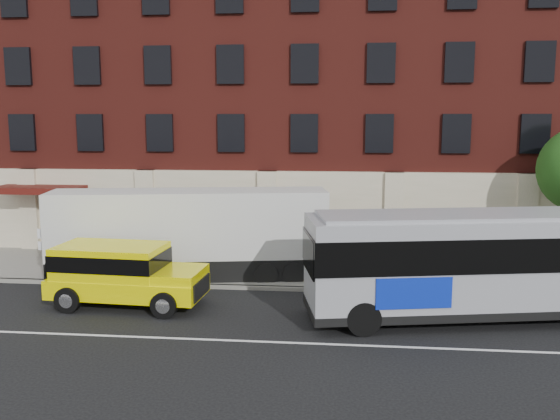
# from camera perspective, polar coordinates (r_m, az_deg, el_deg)

# --- Properties ---
(ground) EXTENTS (120.00, 120.00, 0.00)m
(ground) POSITION_cam_1_polar(r_m,az_deg,el_deg) (18.31, -5.84, -12.72)
(ground) COLOR black
(ground) RESTS_ON ground
(sidewalk) EXTENTS (60.00, 6.00, 0.15)m
(sidewalk) POSITION_cam_1_polar(r_m,az_deg,el_deg) (26.74, -1.92, -5.57)
(sidewalk) COLOR gray
(sidewalk) RESTS_ON ground
(kerb) EXTENTS (60.00, 0.25, 0.15)m
(kerb) POSITION_cam_1_polar(r_m,az_deg,el_deg) (23.88, -2.90, -7.33)
(kerb) COLOR gray
(kerb) RESTS_ON ground
(lane_line) EXTENTS (60.00, 0.12, 0.01)m
(lane_line) POSITION_cam_1_polar(r_m,az_deg,el_deg) (18.76, -5.52, -12.15)
(lane_line) COLOR silver
(lane_line) RESTS_ON ground
(building) EXTENTS (30.00, 12.10, 15.00)m
(building) POSITION_cam_1_polar(r_m,az_deg,el_deg) (33.79, -0.15, 10.28)
(building) COLOR #5D1C16
(building) RESTS_ON sidewalk
(sign_pole) EXTENTS (0.30, 0.20, 2.50)m
(sign_pole) POSITION_cam_1_polar(r_m,az_deg,el_deg) (26.33, -21.52, -3.34)
(sign_pole) COLOR slate
(sign_pole) RESTS_ON ground
(city_bus) EXTENTS (13.43, 5.29, 3.60)m
(city_bus) POSITION_cam_1_polar(r_m,az_deg,el_deg) (21.42, 20.44, -4.49)
(city_bus) COLOR #9899A0
(city_bus) RESTS_ON ground
(yellow_suv) EXTENTS (5.83, 2.80, 2.20)m
(yellow_suv) POSITION_cam_1_polar(r_m,az_deg,el_deg) (22.35, -14.84, -5.60)
(yellow_suv) COLOR #FFF400
(yellow_suv) RESTS_ON ground
(shipping_container) EXTENTS (11.45, 4.19, 3.74)m
(shipping_container) POSITION_cam_1_polar(r_m,az_deg,el_deg) (25.10, -8.52, -2.46)
(shipping_container) COLOR black
(shipping_container) RESTS_ON ground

